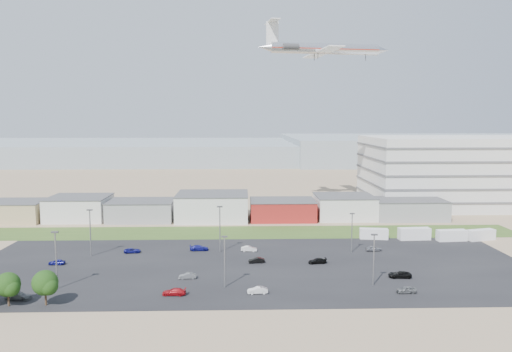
{
  "coord_description": "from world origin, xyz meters",
  "views": [
    {
      "loc": [
        3.22,
        -84.3,
        31.36
      ],
      "look_at": [
        6.29,
        22.0,
        19.25
      ],
      "focal_mm": 35.0,
      "sensor_mm": 36.0,
      "label": 1
    }
  ],
  "objects_px": {
    "parked_car_8": "(374,248)",
    "parked_car_13": "(258,290)",
    "parked_car_0": "(400,274)",
    "parked_car_11": "(249,249)",
    "parked_car_5": "(57,262)",
    "airliner": "(325,49)",
    "parked_car_3": "(174,292)",
    "parked_car_2": "(406,290)",
    "box_trailer_a": "(374,234)",
    "parked_car_9": "(132,251)",
    "parked_car_6": "(199,248)",
    "parked_car_7": "(257,260)",
    "parked_car_12": "(317,261)",
    "parked_car_10": "(18,296)",
    "parked_car_4": "(188,276)"
  },
  "relations": [
    {
      "from": "parked_car_8",
      "to": "parked_car_13",
      "type": "relative_size",
      "value": 1.02
    },
    {
      "from": "parked_car_0",
      "to": "parked_car_13",
      "type": "height_order",
      "value": "parked_car_0"
    },
    {
      "from": "parked_car_8",
      "to": "parked_car_11",
      "type": "distance_m",
      "value": 29.78
    },
    {
      "from": "parked_car_5",
      "to": "airliner",
      "type": "bearing_deg",
      "value": 137.23
    },
    {
      "from": "parked_car_3",
      "to": "parked_car_11",
      "type": "distance_m",
      "value": 32.57
    },
    {
      "from": "parked_car_2",
      "to": "parked_car_13",
      "type": "xyz_separation_m",
      "value": [
        -27.01,
        0.51,
        -0.0
      ]
    },
    {
      "from": "parked_car_2",
      "to": "parked_car_13",
      "type": "bearing_deg",
      "value": -93.2
    },
    {
      "from": "box_trailer_a",
      "to": "parked_car_9",
      "type": "xyz_separation_m",
      "value": [
        -60.64,
        -12.11,
        -0.83
      ]
    },
    {
      "from": "parked_car_6",
      "to": "parked_car_9",
      "type": "bearing_deg",
      "value": 93.22
    },
    {
      "from": "parked_car_7",
      "to": "parked_car_5",
      "type": "bearing_deg",
      "value": -96.97
    },
    {
      "from": "parked_car_5",
      "to": "parked_car_12",
      "type": "bearing_deg",
      "value": 91.49
    },
    {
      "from": "parked_car_11",
      "to": "parked_car_6",
      "type": "bearing_deg",
      "value": 90.15
    },
    {
      "from": "parked_car_13",
      "to": "parked_car_6",
      "type": "bearing_deg",
      "value": -160.67
    },
    {
      "from": "box_trailer_a",
      "to": "parked_car_2",
      "type": "bearing_deg",
      "value": -88.22
    },
    {
      "from": "parked_car_7",
      "to": "parked_car_9",
      "type": "xyz_separation_m",
      "value": [
        -29.08,
        9.2,
        -0.04
      ]
    },
    {
      "from": "airliner",
      "to": "parked_car_12",
      "type": "xyz_separation_m",
      "value": [
        -12.53,
        -69.91,
        -55.09
      ]
    },
    {
      "from": "parked_car_9",
      "to": "parked_car_12",
      "type": "distance_m",
      "value": 43.53
    },
    {
      "from": "parked_car_8",
      "to": "parked_car_7",
      "type": "bearing_deg",
      "value": 101.06
    },
    {
      "from": "parked_car_8",
      "to": "parked_car_12",
      "type": "relative_size",
      "value": 0.94
    },
    {
      "from": "parked_car_2",
      "to": "parked_car_12",
      "type": "relative_size",
      "value": 0.9
    },
    {
      "from": "parked_car_0",
      "to": "parked_car_5",
      "type": "height_order",
      "value": "parked_car_0"
    },
    {
      "from": "parked_car_7",
      "to": "airliner",
      "type": "bearing_deg",
      "value": 152.47
    },
    {
      "from": "parked_car_3",
      "to": "parked_car_5",
      "type": "distance_m",
      "value": 34.19
    },
    {
      "from": "box_trailer_a",
      "to": "parked_car_10",
      "type": "bearing_deg",
      "value": -141.53
    },
    {
      "from": "parked_car_0",
      "to": "parked_car_12",
      "type": "xyz_separation_m",
      "value": [
        -14.9,
        10.22,
        -0.05
      ]
    },
    {
      "from": "parked_car_10",
      "to": "parked_car_5",
      "type": "bearing_deg",
      "value": 8.51
    },
    {
      "from": "parked_car_3",
      "to": "parked_car_5",
      "type": "bearing_deg",
      "value": -121.96
    },
    {
      "from": "parked_car_8",
      "to": "parked_car_12",
      "type": "bearing_deg",
      "value": 116.62
    },
    {
      "from": "parked_car_3",
      "to": "parked_car_9",
      "type": "height_order",
      "value": "parked_car_3"
    },
    {
      "from": "parked_car_2",
      "to": "parked_car_11",
      "type": "relative_size",
      "value": 0.95
    },
    {
      "from": "parked_car_12",
      "to": "parked_car_4",
      "type": "bearing_deg",
      "value": -77.38
    },
    {
      "from": "parked_car_4",
      "to": "parked_car_11",
      "type": "relative_size",
      "value": 0.91
    },
    {
      "from": "parked_car_11",
      "to": "box_trailer_a",
      "type": "bearing_deg",
      "value": -65.61
    },
    {
      "from": "airliner",
      "to": "parked_car_7",
      "type": "distance_m",
      "value": 92.08
    },
    {
      "from": "parked_car_2",
      "to": "parked_car_0",
      "type": "bearing_deg",
      "value": 167.77
    },
    {
      "from": "parked_car_6",
      "to": "parked_car_8",
      "type": "xyz_separation_m",
      "value": [
        41.75,
        -1.76,
        -0.01
      ]
    },
    {
      "from": "parked_car_0",
      "to": "parked_car_8",
      "type": "relative_size",
      "value": 1.21
    },
    {
      "from": "parked_car_10",
      "to": "parked_car_11",
      "type": "distance_m",
      "value": 51.2
    },
    {
      "from": "parked_car_4",
      "to": "parked_car_9",
      "type": "bearing_deg",
      "value": -146.91
    },
    {
      "from": "parked_car_2",
      "to": "box_trailer_a",
      "type": "bearing_deg",
      "value": 171.02
    },
    {
      "from": "parked_car_13",
      "to": "parked_car_12",
      "type": "bearing_deg",
      "value": 139.41
    },
    {
      "from": "parked_car_0",
      "to": "parked_car_9",
      "type": "height_order",
      "value": "parked_car_0"
    },
    {
      "from": "box_trailer_a",
      "to": "parked_car_8",
      "type": "xyz_separation_m",
      "value": [
        -3.29,
        -12.26,
        -0.73
      ]
    },
    {
      "from": "box_trailer_a",
      "to": "parked_car_3",
      "type": "height_order",
      "value": "box_trailer_a"
    },
    {
      "from": "parked_car_7",
      "to": "parked_car_10",
      "type": "height_order",
      "value": "parked_car_10"
    },
    {
      "from": "box_trailer_a",
      "to": "parked_car_4",
      "type": "bearing_deg",
      "value": -136.48
    },
    {
      "from": "box_trailer_a",
      "to": "parked_car_0",
      "type": "xyz_separation_m",
      "value": [
        -3.38,
        -32.33,
        -0.74
      ]
    },
    {
      "from": "box_trailer_a",
      "to": "parked_car_4",
      "type": "distance_m",
      "value": 55.53
    },
    {
      "from": "parked_car_2",
      "to": "parked_car_5",
      "type": "relative_size",
      "value": 1.04
    },
    {
      "from": "parked_car_3",
      "to": "parked_car_13",
      "type": "height_order",
      "value": "parked_car_3"
    }
  ]
}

